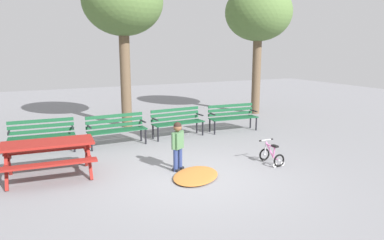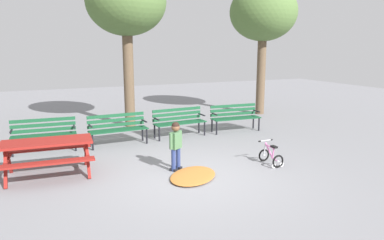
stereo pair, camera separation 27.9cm
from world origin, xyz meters
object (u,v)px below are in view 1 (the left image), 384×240
Objects in this scene: park_bench_far_right at (232,115)px; kids_bicycle at (272,155)px; picnic_table at (48,150)px; park_bench_right at (177,120)px; park_bench_left at (116,127)px; park_bench_far_left at (42,133)px; child_standing at (178,142)px.

park_bench_far_right reaches higher than kids_bicycle.
picnic_table reaches higher than kids_bicycle.
park_bench_left is at bearing -174.38° from park_bench_right.
kids_bicycle is at bearing -106.35° from park_bench_far_right.
park_bench_far_left is 1.89m from park_bench_left.
kids_bicycle is (4.73, -1.29, -0.39)m from picnic_table.
park_bench_far_left is 3.79m from park_bench_right.
park_bench_far_left is 1.00× the size of park_bench_right.
park_bench_far_left and park_bench_left have the same top height.
picnic_table is at bearing -135.16° from park_bench_left.
park_bench_far_left is 1.00× the size of park_bench_left.
picnic_table is 2.00m from park_bench_far_left.
park_bench_far_left is 1.00× the size of park_bench_far_right.
kids_bicycle is (2.85, -3.16, -0.31)m from park_bench_left.
park_bench_far_right is at bearing 41.50° from child_standing.
kids_bicycle is at bearing -74.17° from park_bench_right.
kids_bicycle is (4.74, -3.28, -0.31)m from park_bench_far_left.
park_bench_left is at bearing 132.02° from kids_bicycle.
park_bench_far_left is (-0.01, 2.00, -0.08)m from picnic_table.
park_bench_far_right is at bearing 0.01° from park_bench_far_left.
park_bench_far_right is at bearing -1.85° from park_bench_right.
picnic_table is 1.16× the size of park_bench_far_left.
park_bench_right is at bearing 105.83° from kids_bicycle.
park_bench_right is at bearing 178.15° from park_bench_far_right.
park_bench_left is at bearing -3.75° from park_bench_far_left.
park_bench_left is (1.89, -0.12, 0.00)m from park_bench_far_left.
park_bench_left reaches higher than kids_bicycle.
child_standing reaches higher than picnic_table.
child_standing reaches higher than kids_bicycle.
picnic_table is 2.69m from child_standing.
child_standing reaches higher than park_bench_right.
park_bench_right is 2.86× the size of kids_bicycle.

